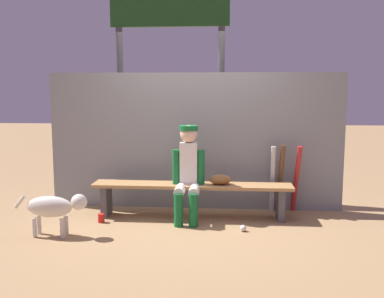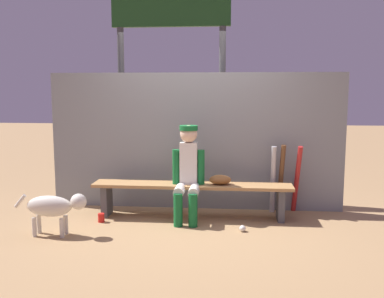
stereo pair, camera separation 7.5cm
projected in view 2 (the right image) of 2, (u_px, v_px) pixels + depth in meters
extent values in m
plane|color=#9E7A51|center=(192.00, 217.00, 5.63)|extent=(30.00, 30.00, 0.00)
cube|color=gray|center=(195.00, 142.00, 5.96)|extent=(4.02, 0.03, 1.87)
cube|color=#AD7F4C|center=(192.00, 185.00, 5.57)|extent=(2.55, 0.36, 0.04)
cube|color=#4C4C51|center=(107.00, 200.00, 5.70)|extent=(0.08, 0.29, 0.41)
cube|color=#4C4C51|center=(281.00, 204.00, 5.49)|extent=(0.08, 0.29, 0.41)
cube|color=silver|center=(189.00, 163.00, 5.53)|extent=(0.22, 0.13, 0.53)
sphere|color=beige|center=(189.00, 134.00, 5.48)|extent=(0.22, 0.22, 0.22)
cylinder|color=#14662D|center=(189.00, 128.00, 5.47)|extent=(0.23, 0.23, 0.06)
cylinder|color=silver|center=(180.00, 190.00, 5.40)|extent=(0.13, 0.38, 0.13)
cylinder|color=#14662D|center=(178.00, 210.00, 5.24)|extent=(0.11, 0.11, 0.41)
cylinder|color=#14662D|center=(176.00, 167.00, 5.53)|extent=(0.09, 0.09, 0.45)
cylinder|color=silver|center=(194.00, 190.00, 5.38)|extent=(0.13, 0.38, 0.13)
cylinder|color=#14662D|center=(193.00, 210.00, 5.22)|extent=(0.11, 0.11, 0.41)
cylinder|color=#14662D|center=(201.00, 168.00, 5.50)|extent=(0.09, 0.09, 0.45)
ellipsoid|color=brown|center=(220.00, 180.00, 5.52)|extent=(0.28, 0.20, 0.12)
cylinder|color=#B7B7BC|center=(273.00, 180.00, 5.77)|extent=(0.07, 0.18, 0.91)
cylinder|color=brown|center=(281.00, 178.00, 5.80)|extent=(0.11, 0.24, 0.93)
cylinder|color=#B22323|center=(297.00, 179.00, 5.77)|extent=(0.11, 0.29, 0.92)
sphere|color=white|center=(243.00, 228.00, 5.07)|extent=(0.07, 0.07, 0.07)
cylinder|color=red|center=(101.00, 218.00, 5.42)|extent=(0.08, 0.08, 0.11)
cylinder|color=#1E47AD|center=(190.00, 179.00, 5.58)|extent=(0.08, 0.08, 0.11)
cylinder|color=#3F3F42|center=(122.00, 112.00, 6.76)|extent=(0.10, 0.10, 2.58)
cylinder|color=#3F3F42|center=(222.00, 113.00, 6.62)|extent=(0.10, 0.10, 2.58)
ellipsoid|color=beige|center=(49.00, 206.00, 4.90)|extent=(0.52, 0.20, 0.24)
sphere|color=beige|center=(78.00, 202.00, 4.86)|extent=(0.18, 0.18, 0.18)
cylinder|color=beige|center=(20.00, 201.00, 4.92)|extent=(0.15, 0.04, 0.16)
cylinder|color=beige|center=(66.00, 225.00, 4.97)|extent=(0.05, 0.05, 0.22)
cylinder|color=beige|center=(62.00, 228.00, 4.85)|extent=(0.05, 0.05, 0.22)
cylinder|color=beige|center=(39.00, 224.00, 5.00)|extent=(0.05, 0.05, 0.22)
cylinder|color=beige|center=(34.00, 227.00, 4.88)|extent=(0.05, 0.05, 0.22)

